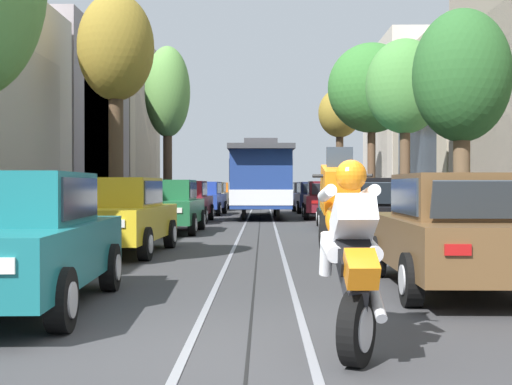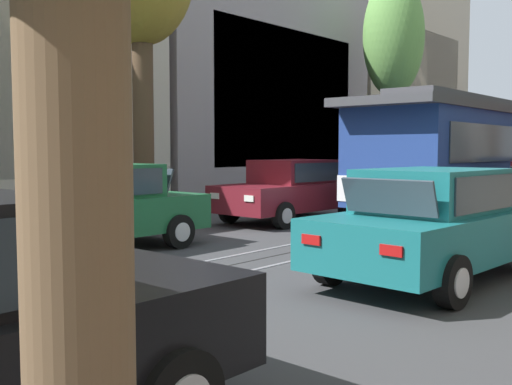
# 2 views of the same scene
# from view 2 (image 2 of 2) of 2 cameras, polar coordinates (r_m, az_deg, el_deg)

# --- Properties ---
(ground_plane) EXTENTS (160.00, 160.00, 0.00)m
(ground_plane) POSITION_cam_2_polar(r_m,az_deg,el_deg) (11.36, 6.23, -5.20)
(ground_plane) COLOR #38383A
(trolley_track_rails) EXTENTS (1.14, 53.32, 0.01)m
(trolley_track_rails) POSITION_cam_2_polar(r_m,az_deg,el_deg) (13.49, 12.44, -3.76)
(trolley_track_rails) COLOR gray
(trolley_track_rails) RESTS_ON ground
(building_facade_left) EXTENTS (5.78, 45.02, 10.56)m
(building_facade_left) POSITION_cam_2_polar(r_m,az_deg,el_deg) (20.67, -11.13, 11.53)
(building_facade_left) COLOR tan
(building_facade_left) RESTS_ON ground
(parked_car_green_mid_left) EXTENTS (2.02, 4.37, 1.58)m
(parked_car_green_mid_left) POSITION_cam_2_polar(r_m,az_deg,el_deg) (10.97, -15.66, -1.46)
(parked_car_green_mid_left) COLOR #1E6038
(parked_car_green_mid_left) RESTS_ON ground
(parked_car_maroon_fourth_left) EXTENTS (2.05, 4.38, 1.58)m
(parked_car_maroon_fourth_left) POSITION_cam_2_polar(r_m,az_deg,el_deg) (15.23, 3.43, 0.23)
(parked_car_maroon_fourth_left) COLOR maroon
(parked_car_maroon_fourth_left) RESTS_ON ground
(parked_car_blue_fifth_left) EXTENTS (2.14, 4.42, 1.58)m
(parked_car_blue_fifth_left) POSITION_cam_2_polar(r_m,az_deg,el_deg) (20.65, 14.90, 1.14)
(parked_car_blue_fifth_left) COLOR #233D93
(parked_car_blue_fifth_left) RESTS_ON ground
(parked_car_beige_sixth_left) EXTENTS (2.07, 4.39, 1.58)m
(parked_car_beige_sixth_left) POSITION_cam_2_polar(r_m,az_deg,el_deg) (26.24, 20.65, 1.64)
(parked_car_beige_sixth_left) COLOR #C1B28E
(parked_car_beige_sixth_left) RESTS_ON ground
(parked_car_teal_mid_right) EXTENTS (2.14, 4.42, 1.58)m
(parked_car_teal_mid_right) POSITION_cam_2_polar(r_m,az_deg,el_deg) (8.71, 17.08, -2.92)
(parked_car_teal_mid_right) COLOR #196B70
(parked_car_teal_mid_right) RESTS_ON ground
(street_tree_kerb_left_mid) EXTENTS (2.32, 2.41, 8.54)m
(street_tree_kerb_left_mid) POSITION_cam_2_polar(r_m,az_deg,el_deg) (23.97, 13.19, 14.21)
(street_tree_kerb_left_mid) COLOR #4C3826
(street_tree_kerb_left_mid) RESTS_ON ground
(cable_car_trolley) EXTENTS (2.68, 9.15, 3.28)m
(cable_car_trolley) POSITION_cam_2_polar(r_m,az_deg,el_deg) (16.64, 18.61, 3.33)
(cable_car_trolley) COLOR navy
(cable_car_trolley) RESTS_ON ground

